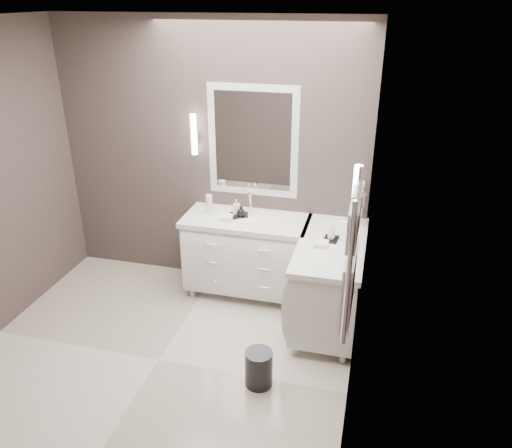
% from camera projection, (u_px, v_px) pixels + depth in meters
% --- Properties ---
extents(floor, '(3.20, 3.00, 0.01)m').
position_uv_depth(floor, '(159.00, 360.00, 4.28)').
color(floor, beige).
rests_on(floor, ground).
extents(ceiling, '(3.20, 3.00, 0.01)m').
position_uv_depth(ceiling, '(124.00, 20.00, 3.14)').
color(ceiling, white).
rests_on(ceiling, wall_back).
extents(wall_back, '(3.20, 0.01, 2.70)m').
position_uv_depth(wall_back, '(210.00, 158.00, 5.03)').
color(wall_back, '#413634').
rests_on(wall_back, floor).
extents(wall_front, '(3.20, 0.01, 2.70)m').
position_uv_depth(wall_front, '(4.00, 340.00, 2.39)').
color(wall_front, '#413634').
rests_on(wall_front, floor).
extents(wall_right, '(0.01, 3.00, 2.70)m').
position_uv_depth(wall_right, '(363.00, 240.00, 3.35)').
color(wall_right, '#413634').
rests_on(wall_right, floor).
extents(vanity_back, '(1.24, 0.59, 0.97)m').
position_uv_depth(vanity_back, '(246.00, 251.00, 5.05)').
color(vanity_back, white).
rests_on(vanity_back, floor).
extents(vanity_right, '(0.59, 1.24, 0.97)m').
position_uv_depth(vanity_right, '(329.00, 278.00, 4.57)').
color(vanity_right, white).
rests_on(vanity_right, floor).
extents(mirror_back, '(0.90, 0.02, 1.10)m').
position_uv_depth(mirror_back, '(253.00, 142.00, 4.83)').
color(mirror_back, white).
rests_on(mirror_back, wall_back).
extents(mirror_right, '(0.02, 0.90, 1.10)m').
position_uv_depth(mirror_right, '(369.00, 174.00, 3.97)').
color(mirror_right, white).
rests_on(mirror_right, wall_right).
extents(sconce_back, '(0.06, 0.06, 0.40)m').
position_uv_depth(sconce_back, '(194.00, 135.00, 4.89)').
color(sconce_back, white).
rests_on(sconce_back, wall_back).
extents(sconce_right, '(0.06, 0.06, 0.40)m').
position_uv_depth(sconce_right, '(356.00, 194.00, 3.46)').
color(sconce_right, white).
rests_on(sconce_right, wall_right).
extents(towel_bar_corner, '(0.03, 0.22, 0.30)m').
position_uv_depth(towel_bar_corner, '(362.00, 198.00, 4.66)').
color(towel_bar_corner, white).
rests_on(towel_bar_corner, wall_right).
extents(towel_ladder, '(0.06, 0.58, 0.90)m').
position_uv_depth(towel_ladder, '(351.00, 262.00, 2.99)').
color(towel_ladder, white).
rests_on(towel_ladder, wall_right).
extents(waste_bin, '(0.26, 0.26, 0.31)m').
position_uv_depth(waste_bin, '(259.00, 368.00, 3.95)').
color(waste_bin, black).
rests_on(waste_bin, floor).
extents(amenity_tray_back, '(0.21, 0.18, 0.03)m').
position_uv_depth(amenity_tray_back, '(239.00, 216.00, 4.92)').
color(amenity_tray_back, black).
rests_on(amenity_tray_back, vanity_back).
extents(amenity_tray_right, '(0.14, 0.17, 0.02)m').
position_uv_depth(amenity_tray_right, '(331.00, 240.00, 4.44)').
color(amenity_tray_right, black).
rests_on(amenity_tray_right, vanity_right).
extents(water_bottle, '(0.07, 0.07, 0.19)m').
position_uv_depth(water_bottle, '(209.00, 204.00, 4.98)').
color(water_bottle, silver).
rests_on(water_bottle, vanity_back).
extents(soap_bottle_a, '(0.08, 0.08, 0.14)m').
position_uv_depth(soap_bottle_a, '(236.00, 207.00, 4.91)').
color(soap_bottle_a, white).
rests_on(soap_bottle_a, amenity_tray_back).
extents(soap_bottle_b, '(0.09, 0.09, 0.10)m').
position_uv_depth(soap_bottle_b, '(241.00, 211.00, 4.86)').
color(soap_bottle_b, black).
rests_on(soap_bottle_b, amenity_tray_back).
extents(soap_bottle_c, '(0.08, 0.08, 0.17)m').
position_uv_depth(soap_bottle_c, '(332.00, 230.00, 4.40)').
color(soap_bottle_c, white).
rests_on(soap_bottle_c, amenity_tray_right).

